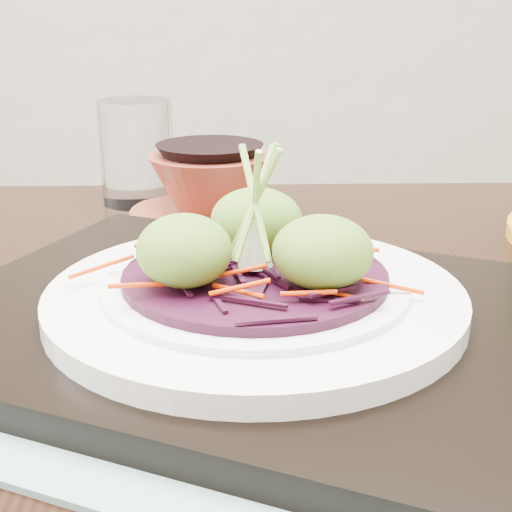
{
  "coord_description": "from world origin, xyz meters",
  "views": [
    {
      "loc": [
        -0.01,
        -0.55,
        0.98
      ],
      "look_at": [
        -0.03,
        -0.11,
        0.82
      ],
      "focal_mm": 50.0,
      "sensor_mm": 36.0,
      "label": 1
    }
  ],
  "objects_px": {
    "dining_table": "(242,450)",
    "white_plate": "(255,295)",
    "serving_tray": "(255,321)",
    "water_glass": "(137,152)",
    "terracotta_bowl_set": "(211,192)"
  },
  "relations": [
    {
      "from": "dining_table",
      "to": "white_plate",
      "type": "height_order",
      "value": "white_plate"
    },
    {
      "from": "serving_tray",
      "to": "white_plate",
      "type": "bearing_deg",
      "value": -159.22
    },
    {
      "from": "dining_table",
      "to": "serving_tray",
      "type": "bearing_deg",
      "value": -69.06
    },
    {
      "from": "water_glass",
      "to": "terracotta_bowl_set",
      "type": "distance_m",
      "value": 0.12
    },
    {
      "from": "serving_tray",
      "to": "white_plate",
      "type": "relative_size",
      "value": 1.54
    },
    {
      "from": "terracotta_bowl_set",
      "to": "serving_tray",
      "type": "bearing_deg",
      "value": -78.84
    },
    {
      "from": "dining_table",
      "to": "serving_tray",
      "type": "height_order",
      "value": "serving_tray"
    },
    {
      "from": "white_plate",
      "to": "water_glass",
      "type": "relative_size",
      "value": 2.38
    },
    {
      "from": "dining_table",
      "to": "water_glass",
      "type": "relative_size",
      "value": 11.28
    },
    {
      "from": "serving_tray",
      "to": "terracotta_bowl_set",
      "type": "xyz_separation_m",
      "value": [
        -0.05,
        0.27,
        0.02
      ]
    },
    {
      "from": "dining_table",
      "to": "terracotta_bowl_set",
      "type": "distance_m",
      "value": 0.29
    },
    {
      "from": "dining_table",
      "to": "serving_tray",
      "type": "relative_size",
      "value": 3.08
    },
    {
      "from": "serving_tray",
      "to": "white_plate",
      "type": "height_order",
      "value": "white_plate"
    },
    {
      "from": "white_plate",
      "to": "water_glass",
      "type": "height_order",
      "value": "water_glass"
    },
    {
      "from": "water_glass",
      "to": "terracotta_bowl_set",
      "type": "relative_size",
      "value": 0.59
    }
  ]
}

